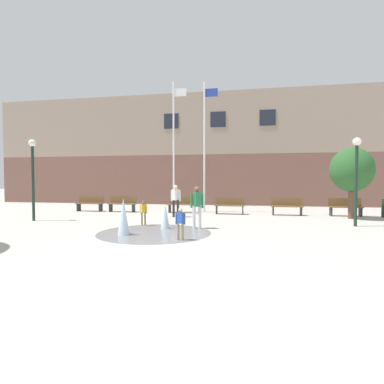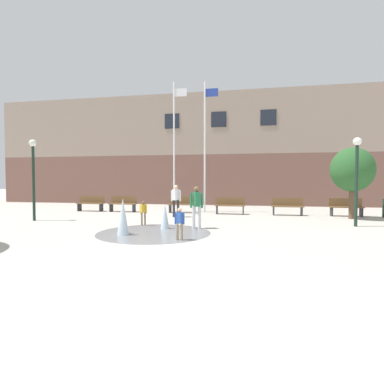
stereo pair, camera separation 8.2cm
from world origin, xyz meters
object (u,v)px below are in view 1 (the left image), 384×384
object	(u,v)px
park_bench_near_trashcan	(287,206)
adult_in_red	(197,204)
park_bench_under_left_flagpole	(182,204)
flagpole_left	(174,143)
flagpole_right	(205,143)
lamp_post_left_lane	(33,167)
child_in_fountain	(180,221)
park_bench_under_right_flagpole	(230,205)
teen_by_trashcan	(176,198)
park_bench_left_of_flagpoles	(122,204)
lamp_post_right_lane	(356,168)
park_bench_far_right	(345,207)
street_tree_near_building	(352,170)
child_running	(143,211)
park_bench_far_left	(90,203)

from	to	relation	value
park_bench_near_trashcan	adult_in_red	size ratio (longest dim) A/B	1.01
park_bench_under_left_flagpole	flagpole_left	bearing A→B (deg)	141.85
flagpole_right	lamp_post_left_lane	distance (m)	8.79
child_in_fountain	park_bench_under_right_flagpole	bearing A→B (deg)	111.43
teen_by_trashcan	park_bench_left_of_flagpoles	bearing A→B (deg)	-92.33
lamp_post_right_lane	park_bench_far_right	bearing A→B (deg)	78.88
flagpole_left	street_tree_near_building	distance (m)	9.31
child_running	lamp_post_right_lane	world-z (taller)	lamp_post_right_lane
teen_by_trashcan	flagpole_right	bearing A→B (deg)	-178.27
park_bench_under_left_flagpole	park_bench_far_right	world-z (taller)	same
park_bench_left_of_flagpoles	park_bench_under_right_flagpole	bearing A→B (deg)	-0.60
child_in_fountain	park_bench_under_left_flagpole	bearing A→B (deg)	131.54
park_bench_under_left_flagpole	child_in_fountain	bearing A→B (deg)	-78.14
park_bench_under_left_flagpole	lamp_post_right_lane	bearing A→B (deg)	-25.34
park_bench_left_of_flagpoles	child_in_fountain	bearing A→B (deg)	-55.70
park_bench_far_right	teen_by_trashcan	bearing A→B (deg)	-166.76
teen_by_trashcan	lamp_post_right_lane	xyz separation A→B (m)	(7.69, -1.63, 1.38)
adult_in_red	teen_by_trashcan	bearing A→B (deg)	178.29
child_running	flagpole_right	size ratio (longest dim) A/B	0.13
child_in_fountain	adult_in_red	xyz separation A→B (m)	(0.13, 2.28, 0.35)
park_bench_under_right_flagpole	lamp_post_left_lane	world-z (taller)	lamp_post_left_lane
street_tree_near_building	lamp_post_right_lane	bearing A→B (deg)	-104.15
flagpole_left	park_bench_under_right_flagpole	bearing A→B (deg)	-11.65
child_in_fountain	lamp_post_right_lane	xyz separation A→B (m)	(6.21, 3.95, 1.74)
child_running	street_tree_near_building	world-z (taller)	street_tree_near_building
park_bench_far_left	child_in_fountain	bearing A→B (deg)	-46.33
child_running	teen_by_trashcan	xyz separation A→B (m)	(0.65, 2.89, 0.35)
park_bench_left_of_flagpoles	lamp_post_right_lane	distance (m)	12.01
park_bench_under_right_flagpole	lamp_post_left_lane	xyz separation A→B (m)	(-8.54, -4.32, 1.92)
flagpole_left	park_bench_under_left_flagpole	bearing A→B (deg)	-38.15
flagpole_right	park_bench_under_left_flagpole	bearing A→B (deg)	-160.26
lamp_post_left_lane	child_running	bearing A→B (deg)	-4.48
flagpole_left	street_tree_near_building	size ratio (longest dim) A/B	2.22
child_in_fountain	park_bench_left_of_flagpoles	bearing A→B (deg)	153.99
park_bench_far_right	park_bench_under_left_flagpole	bearing A→B (deg)	179.35
lamp_post_left_lane	street_tree_near_building	size ratio (longest dim) A/B	1.08
park_bench_far_left	lamp_post_right_lane	world-z (taller)	lamp_post_right_lane
park_bench_under_left_flagpole	park_bench_far_right	bearing A→B (deg)	-0.65
child_in_fountain	flagpole_right	size ratio (longest dim) A/B	0.13
flagpole_left	child_running	bearing A→B (deg)	-89.58
child_in_fountain	lamp_post_left_lane	xyz separation A→B (m)	(-7.46, 3.11, 1.82)
lamp_post_right_lane	street_tree_near_building	bearing A→B (deg)	75.85
park_bench_near_trashcan	lamp_post_right_lane	bearing A→B (deg)	-58.09
park_bench_under_right_flagpole	adult_in_red	distance (m)	5.25
park_bench_left_of_flagpoles	child_in_fountain	distance (m)	9.07
child_in_fountain	lamp_post_left_lane	bearing A→B (deg)	-172.94
park_bench_under_right_flagpole	child_running	bearing A→B (deg)	-124.11
park_bench_near_trashcan	flagpole_left	xyz separation A→B (m)	(-6.22, 0.67, 3.50)
adult_in_red	flagpole_left	xyz separation A→B (m)	(-2.30, 5.81, 3.05)
lamp_post_right_lane	street_tree_near_building	xyz separation A→B (m)	(0.64, 2.52, -0.01)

